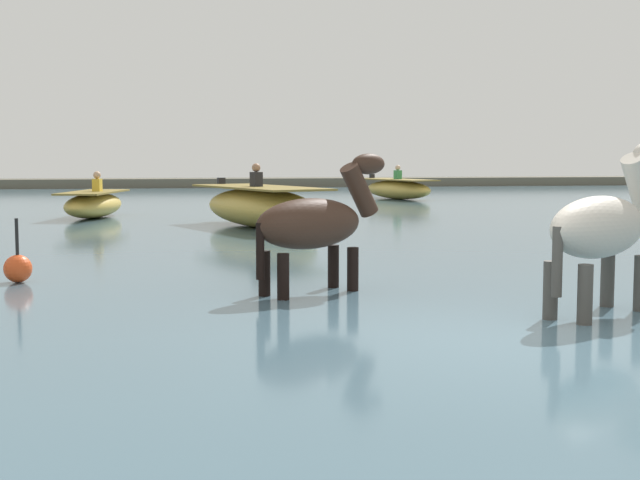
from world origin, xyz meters
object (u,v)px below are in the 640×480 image
Objects in this scene: boat_far_inshore at (94,204)px; channel_buoy at (18,268)px; boat_near_starboard at (398,189)px; boat_near_port at (260,207)px; horse_trailing_pinto at (603,232)px; horse_lead_dark_bay at (315,228)px.

boat_far_inshore reaches higher than channel_buoy.
boat_near_starboard is 12.68m from boat_near_port.
horse_trailing_pinto is at bearing -28.66° from channel_buoy.
horse_trailing_pinto is 2.74× the size of channel_buoy.
boat_near_port reaches higher than boat_far_inshore.
boat_near_port is at bearing -43.85° from boat_far_inshore.
horse_trailing_pinto is 0.64× the size of boat_far_inshore.
horse_lead_dark_bay is 12.92m from boat_far_inshore.
boat_near_port is (-2.03, 10.77, -0.35)m from horse_trailing_pinto.
channel_buoy is at bearing 151.34° from horse_trailing_pinto.
horse_trailing_pinto is 22.30m from boat_near_starboard.
horse_lead_dark_bay is at bearing -107.54° from boat_near_starboard.
horse_trailing_pinto reaches higher than boat_near_port.
horse_trailing_pinto reaches higher than boat_far_inshore.
channel_buoy is (-9.68, -18.82, -0.17)m from boat_near_starboard.
horse_lead_dark_bay is 0.95× the size of horse_trailing_pinto.
boat_far_inshore is at bearing 136.15° from boat_near_port.
channel_buoy is (-3.69, -7.64, -0.25)m from boat_near_port.
channel_buoy is (-3.30, 1.37, -0.54)m from horse_lead_dark_bay.
horse_trailing_pinto is at bearing -100.22° from boat_near_starboard.
boat_far_inshore is at bearing 111.66° from horse_trailing_pinto.
boat_near_starboard is (6.38, 20.19, -0.36)m from horse_lead_dark_bay.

